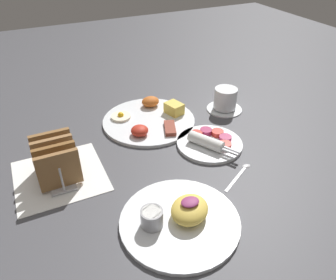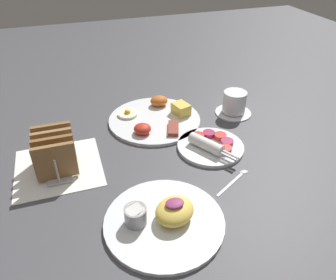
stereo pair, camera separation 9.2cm
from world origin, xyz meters
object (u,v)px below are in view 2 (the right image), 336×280
at_px(plate_foreground, 164,218).
at_px(toast_rack, 55,152).
at_px(plate_condiments, 211,145).
at_px(coffee_cup, 234,104).
at_px(plate_breakfast, 156,118).

bearing_deg(plate_foreground, toast_rack, 127.81).
relative_size(plate_condiments, coffee_cup, 1.66).
bearing_deg(coffee_cup, plate_condiments, -134.28).
bearing_deg(toast_rack, plate_condiments, -6.23).
height_order(plate_condiments, toast_rack, toast_rack).
distance_m(plate_foreground, coffee_cup, 0.53).
bearing_deg(plate_condiments, coffee_cup, 45.72).
xyz_separation_m(plate_condiments, plate_foreground, (-0.21, -0.22, 0.00)).
relative_size(toast_rack, coffee_cup, 1.23).
height_order(plate_breakfast, toast_rack, toast_rack).
relative_size(plate_condiments, plate_foreground, 0.77).
height_order(plate_condiments, coffee_cup, coffee_cup).
bearing_deg(coffee_cup, plate_breakfast, 172.22).
distance_m(plate_breakfast, plate_foreground, 0.43).
relative_size(plate_breakfast, plate_condiments, 1.48).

